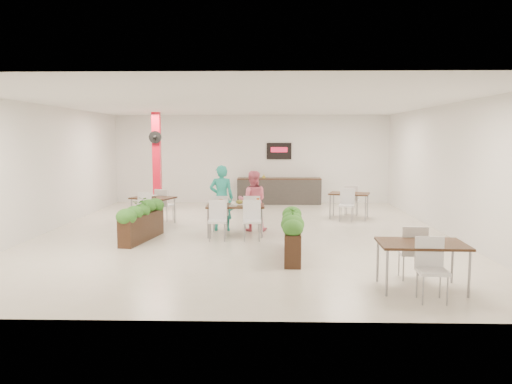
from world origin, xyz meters
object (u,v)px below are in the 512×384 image
planter_left (142,219)px  planter_right (292,233)px  side_table_c (422,250)px  red_column (157,161)px  side_table_b (349,197)px  main_table (235,210)px  diner_man (221,198)px  side_table_a (153,202)px  diner_woman (253,201)px  service_counter (279,190)px

planter_left → planter_right: 3.77m
planter_left → side_table_c: size_ratio=1.19×
red_column → side_table_b: (6.02, -1.28, -1.02)m
main_table → side_table_b: size_ratio=0.99×
diner_man → side_table_a: bearing=-27.2°
side_table_a → main_table: bearing=-14.1°
red_column → diner_woman: size_ratio=2.07×
side_table_a → red_column: bearing=119.5°
planter_right → side_table_a: bearing=133.8°
main_table → diner_man: size_ratio=0.98×
main_table → service_counter: bearing=78.5°
diner_woman → main_table: bearing=56.0°
planter_left → side_table_a: 2.25m
service_counter → diner_woman: size_ratio=1.94×
red_column → planter_right: 7.58m
planter_left → main_table: bearing=16.9°
service_counter → diner_woman: (-0.79, -5.25, 0.28)m
main_table → diner_man: bearing=120.8°
service_counter → diner_man: service_counter is taller
main_table → side_table_a: 2.86m
planter_right → side_table_c: 2.82m
side_table_a → side_table_b: size_ratio=1.00×
diner_woman → service_counter: bearing=-100.6°
diner_man → planter_right: diner_man is taller
red_column → side_table_a: red_column is taller
service_counter → diner_man: bearing=-106.8°
side_table_a → side_table_c: bearing=-26.8°
planter_left → side_table_b: (5.35, 3.40, 0.11)m
red_column → planter_right: size_ratio=1.65×
red_column → side_table_b: 6.24m
planter_left → side_table_b: bearing=32.5°
service_counter → side_table_b: 3.74m
main_table → side_table_c: same height
diner_man → diner_woman: size_ratio=1.09×
red_column → side_table_a: (0.42, -2.45, -1.02)m
diner_man → planter_right: 3.36m
red_column → side_table_c: bearing=-54.2°
red_column → diner_man: bearing=-54.6°
main_table → side_table_c: 5.36m
planter_left → planter_right: size_ratio=1.00×
planter_right → diner_man: bearing=120.1°
red_column → diner_man: red_column is taller
red_column → main_table: bearing=-55.3°
main_table → diner_woman: bearing=58.0°
diner_woman → side_table_b: bearing=-145.2°
planter_right → side_table_c: bearing=-46.8°
side_table_a → side_table_c: (5.60, -5.88, 0.01)m
planter_right → main_table: bearing=120.0°
planter_left → side_table_b: 6.34m
side_table_b → side_table_c: 7.05m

